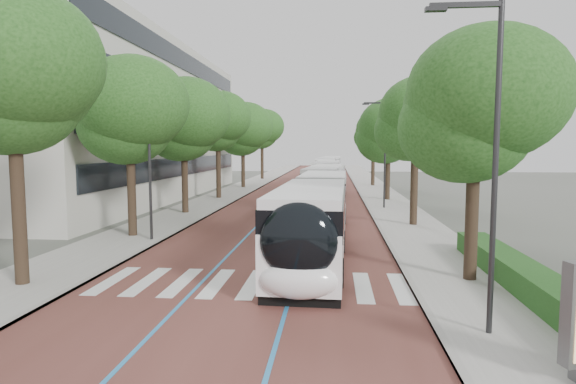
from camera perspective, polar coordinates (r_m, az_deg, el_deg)
name	(u,v)px	position (r m, az deg, el deg)	size (l,w,h in m)	color
ground	(241,293)	(15.95, -5.54, -11.84)	(160.00, 160.00, 0.00)	#51544C
road	(308,188)	(55.23, 2.35, 0.44)	(11.00, 140.00, 0.02)	brown
sidewalk_left	(243,187)	(56.13, -5.32, 0.55)	(4.00, 140.00, 0.12)	gray
sidewalk_right	(374,188)	(55.34, 10.12, 0.42)	(4.00, 140.00, 0.12)	gray
kerb_left	(259,187)	(55.81, -3.41, 0.54)	(0.20, 140.00, 0.14)	gray
kerb_right	(357,188)	(55.22, 8.16, 0.44)	(0.20, 140.00, 0.14)	gray
zebra_crossing	(253,284)	(16.85, -4.20, -10.79)	(10.55, 3.60, 0.01)	silver
lane_line_left	(294,188)	(55.34, 0.69, 0.47)	(0.12, 126.00, 0.01)	#267BBE
lane_line_right	(322,188)	(55.17, 4.01, 0.44)	(0.12, 126.00, 0.01)	#267BBE
office_building	(91,122)	(48.50, -22.32, 7.64)	(18.11, 40.00, 14.00)	#B8B6AB
hedge	(536,285)	(16.71, 27.30, -9.76)	(1.20, 14.00, 0.80)	#1F4919
streetlight_near	(489,142)	(12.51, 22.67, 5.47)	(1.82, 0.20, 8.00)	#28292B
streetlight_far	(383,146)	(37.14, 11.16, 5.40)	(1.82, 0.20, 8.00)	#28292B
lamp_post_left	(150,159)	(24.67, -16.09, 3.77)	(0.14, 0.14, 8.00)	#28292B
trees_left	(215,125)	(43.20, -8.65, 7.84)	(6.46, 60.74, 9.67)	black
trees_right	(398,130)	(36.76, 12.96, 7.22)	(5.92, 47.08, 8.44)	black
lead_bus	(317,214)	(22.24, 3.51, -2.62)	(3.09, 18.47, 3.20)	black
bus_queued_0	(325,186)	(38.07, 4.38, 0.67)	(3.34, 12.54, 3.20)	white
bus_queued_1	(327,177)	(50.54, 4.63, 1.81)	(2.86, 12.46, 3.20)	white
bus_queued_2	(325,171)	(63.32, 4.40, 2.52)	(2.76, 12.44, 3.20)	white
bus_queued_3	(330,167)	(76.52, 5.05, 2.99)	(3.28, 12.53, 3.20)	white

